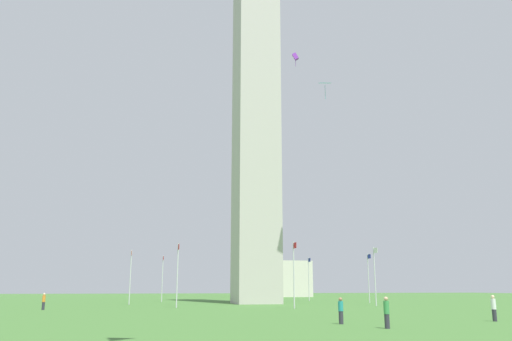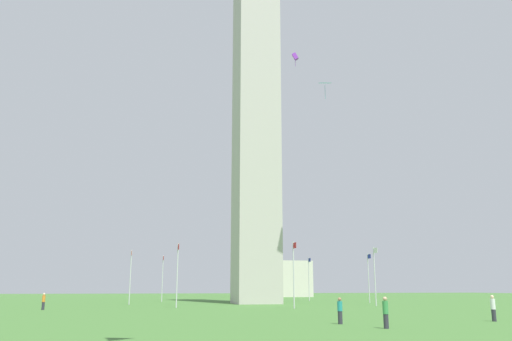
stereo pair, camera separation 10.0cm
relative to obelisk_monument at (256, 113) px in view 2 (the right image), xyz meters
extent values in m
plane|color=#3D6B2D|center=(0.00, 0.00, -28.57)|extent=(260.00, 260.00, 0.00)
cube|color=#B7B2A8|center=(0.00, 0.00, -3.43)|extent=(6.28, 6.28, 50.27)
cylinder|color=silver|center=(17.64, 0.00, -24.90)|extent=(0.14, 0.14, 7.34)
cube|color=red|center=(18.19, 0.00, -21.68)|extent=(1.00, 0.03, 0.64)
cylinder|color=silver|center=(12.47, 12.47, -24.90)|extent=(0.14, 0.14, 7.34)
cube|color=white|center=(13.02, 12.47, -21.68)|extent=(1.00, 0.03, 0.64)
cylinder|color=silver|center=(0.00, 17.64, -24.90)|extent=(0.14, 0.14, 7.34)
cube|color=#1E2D99|center=(0.55, 17.64, -21.68)|extent=(1.00, 0.03, 0.64)
cylinder|color=silver|center=(-12.47, 12.47, -24.90)|extent=(0.14, 0.14, 7.34)
cube|color=#1E2D99|center=(-11.92, 12.47, -21.68)|extent=(1.00, 0.03, 0.64)
cylinder|color=silver|center=(-17.64, 0.00, -24.90)|extent=(0.14, 0.14, 7.34)
cube|color=#1E2D99|center=(-17.09, 0.00, -21.68)|extent=(1.00, 0.03, 0.64)
cylinder|color=silver|center=(-12.47, -12.47, -24.90)|extent=(0.14, 0.14, 7.34)
cube|color=red|center=(-11.92, -12.47, -21.68)|extent=(1.00, 0.03, 0.64)
cylinder|color=silver|center=(0.00, -17.64, -24.90)|extent=(0.14, 0.14, 7.34)
cube|color=red|center=(0.55, -17.64, -21.68)|extent=(1.00, 0.03, 0.64)
cylinder|color=silver|center=(12.47, -12.47, -24.90)|extent=(0.14, 0.14, 7.34)
cube|color=red|center=(13.02, -12.47, -21.68)|extent=(1.00, 0.03, 0.64)
cylinder|color=#2D2D38|center=(14.90, -26.43, -28.17)|extent=(0.29, 0.29, 0.80)
cylinder|color=orange|center=(14.90, -26.43, -27.43)|extent=(0.32, 0.32, 0.67)
sphere|color=beige|center=(14.90, -26.43, -26.97)|extent=(0.24, 0.24, 0.24)
cylinder|color=#2D2D38|center=(42.11, 6.52, -28.17)|extent=(0.29, 0.29, 0.80)
cylinder|color=white|center=(42.11, 6.52, -27.40)|extent=(0.32, 0.32, 0.72)
sphere|color=beige|center=(42.11, 6.52, -26.92)|extent=(0.24, 0.24, 0.24)
cylinder|color=#2D2D38|center=(42.06, -4.82, -28.17)|extent=(0.29, 0.29, 0.80)
cylinder|color=teal|center=(42.06, -4.82, -27.46)|extent=(0.32, 0.32, 0.62)
sphere|color=#936B4C|center=(42.06, -4.82, -27.03)|extent=(0.24, 0.24, 0.24)
cylinder|color=#2D2D38|center=(46.14, -3.73, -28.17)|extent=(0.29, 0.29, 0.80)
cylinder|color=#388C47|center=(46.14, -3.73, -27.40)|extent=(0.32, 0.32, 0.73)
sphere|color=tan|center=(46.14, -3.73, -26.92)|extent=(0.24, 0.24, 0.24)
cube|color=purple|center=(18.85, 0.24, 0.93)|extent=(0.69, 0.89, 0.93)
cylinder|color=#67278E|center=(18.85, 0.24, 0.21)|extent=(0.04, 0.04, 1.08)
cube|color=#33C6D1|center=(13.68, 6.03, 0.15)|extent=(1.84, 1.91, 0.58)
cylinder|color=teal|center=(13.68, 6.03, -1.13)|extent=(0.04, 0.04, 1.92)
cube|color=beige|center=(-59.24, 19.04, -24.25)|extent=(24.06, 13.74, 8.62)
camera|label=1|loc=(74.21, -18.39, -26.27)|focal=36.52mm
camera|label=2|loc=(74.24, -18.29, -26.27)|focal=36.52mm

